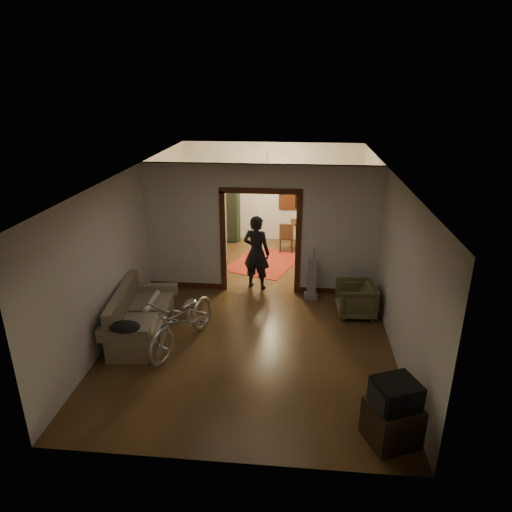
# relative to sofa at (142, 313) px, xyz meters

# --- Properties ---
(floor) EXTENTS (5.00, 8.50, 0.01)m
(floor) POSITION_rel_sofa_xyz_m (1.98, 1.40, -0.44)
(floor) COLOR #3B2512
(floor) RESTS_ON ground
(ceiling) EXTENTS (5.00, 8.50, 0.01)m
(ceiling) POSITION_rel_sofa_xyz_m (1.98, 1.40, 2.36)
(ceiling) COLOR white
(ceiling) RESTS_ON floor
(wall_back) EXTENTS (5.00, 0.02, 2.80)m
(wall_back) POSITION_rel_sofa_xyz_m (1.98, 5.65, 0.96)
(wall_back) COLOR beige
(wall_back) RESTS_ON floor
(wall_left) EXTENTS (0.02, 8.50, 2.80)m
(wall_left) POSITION_rel_sofa_xyz_m (-0.52, 1.40, 0.96)
(wall_left) COLOR beige
(wall_left) RESTS_ON floor
(wall_right) EXTENTS (0.02, 8.50, 2.80)m
(wall_right) POSITION_rel_sofa_xyz_m (4.48, 1.40, 0.96)
(wall_right) COLOR beige
(wall_right) RESTS_ON floor
(partition_wall) EXTENTS (5.00, 0.14, 2.80)m
(partition_wall) POSITION_rel_sofa_xyz_m (1.98, 2.15, 0.96)
(partition_wall) COLOR beige
(partition_wall) RESTS_ON floor
(door_casing) EXTENTS (1.74, 0.20, 2.32)m
(door_casing) POSITION_rel_sofa_xyz_m (1.98, 2.15, 0.66)
(door_casing) COLOR #3B1B0D
(door_casing) RESTS_ON floor
(far_window) EXTENTS (0.98, 0.06, 1.28)m
(far_window) POSITION_rel_sofa_xyz_m (2.68, 5.61, 1.11)
(far_window) COLOR black
(far_window) RESTS_ON wall_back
(chandelier) EXTENTS (0.24, 0.24, 0.24)m
(chandelier) POSITION_rel_sofa_xyz_m (1.98, 3.90, 1.91)
(chandelier) COLOR #FFE0A5
(chandelier) RESTS_ON ceiling
(light_switch) EXTENTS (0.08, 0.01, 0.12)m
(light_switch) POSITION_rel_sofa_xyz_m (3.03, 2.08, 0.81)
(light_switch) COLOR silver
(light_switch) RESTS_ON partition_wall
(sofa) EXTENTS (1.07, 2.00, 0.88)m
(sofa) POSITION_rel_sofa_xyz_m (0.00, 0.00, 0.00)
(sofa) COLOR brown
(sofa) RESTS_ON floor
(rolled_paper) EXTENTS (0.10, 0.77, 0.10)m
(rolled_paper) POSITION_rel_sofa_xyz_m (0.10, 0.30, 0.09)
(rolled_paper) COLOR beige
(rolled_paper) RESTS_ON sofa
(jacket) EXTENTS (0.51, 0.38, 0.15)m
(jacket) POSITION_rel_sofa_xyz_m (0.05, -0.91, 0.24)
(jacket) COLOR black
(jacket) RESTS_ON sofa
(bicycle) EXTENTS (1.26, 2.02, 1.00)m
(bicycle) POSITION_rel_sofa_xyz_m (0.84, -0.29, 0.06)
(bicycle) COLOR silver
(bicycle) RESTS_ON floor
(armchair) EXTENTS (0.79, 0.77, 0.68)m
(armchair) POSITION_rel_sofa_xyz_m (3.96, 1.15, -0.10)
(armchair) COLOR #4D4E2C
(armchair) RESTS_ON floor
(tv_stand) EXTENTS (0.78, 0.75, 0.56)m
(tv_stand) POSITION_rel_sofa_xyz_m (4.06, -2.27, -0.16)
(tv_stand) COLOR black
(tv_stand) RESTS_ON floor
(crt_tv) EXTENTS (0.67, 0.64, 0.45)m
(crt_tv) POSITION_rel_sofa_xyz_m (4.06, -2.27, 0.24)
(crt_tv) COLOR black
(crt_tv) RESTS_ON tv_stand
(vacuum) EXTENTS (0.30, 0.25, 0.90)m
(vacuum) POSITION_rel_sofa_xyz_m (3.10, 1.80, 0.01)
(vacuum) COLOR gray
(vacuum) RESTS_ON floor
(person) EXTENTS (0.71, 0.57, 1.69)m
(person) POSITION_rel_sofa_xyz_m (1.88, 2.23, 0.41)
(person) COLOR black
(person) RESTS_ON floor
(oriental_rug) EXTENTS (2.02, 2.30, 0.01)m
(oriental_rug) POSITION_rel_sofa_xyz_m (1.95, 3.76, -0.43)
(oriental_rug) COLOR maroon
(oriental_rug) RESTS_ON floor
(locker) EXTENTS (1.10, 0.80, 1.98)m
(locker) POSITION_rel_sofa_xyz_m (0.57, 5.43, 0.55)
(locker) COLOR #1F311D
(locker) RESTS_ON floor
(globe) EXTENTS (0.26, 0.26, 0.26)m
(globe) POSITION_rel_sofa_xyz_m (0.57, 5.43, 1.50)
(globe) COLOR #1E5972
(globe) RESTS_ON locker
(desk) EXTENTS (1.02, 0.71, 0.69)m
(desk) POSITION_rel_sofa_xyz_m (3.02, 5.16, -0.10)
(desk) COLOR #301D10
(desk) RESTS_ON floor
(desk_chair) EXTENTS (0.44, 0.44, 0.83)m
(desk_chair) POSITION_rel_sofa_xyz_m (2.46, 4.62, -0.02)
(desk_chair) COLOR #301D10
(desk_chair) RESTS_ON floor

